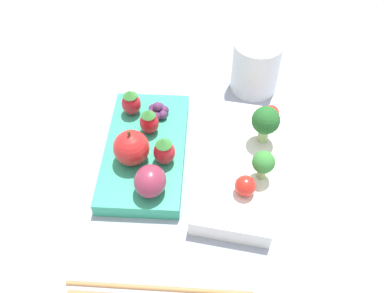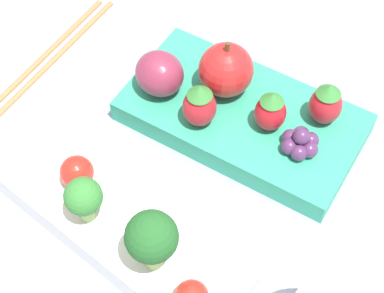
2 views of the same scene
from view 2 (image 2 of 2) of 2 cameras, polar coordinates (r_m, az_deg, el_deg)
ground_plane at (r=0.54m, az=-1.08°, el=-1.78°), size 4.00×4.00×0.00m
bento_box_savoury at (r=0.50m, az=-5.01°, el=-6.19°), size 0.21×0.10×0.03m
bento_box_fruit at (r=0.56m, az=4.48°, el=2.62°), size 0.22×0.14×0.02m
broccoli_floret_0 at (r=0.44m, az=-3.61°, el=-8.15°), size 0.04×0.04×0.06m
broccoli_floret_1 at (r=0.47m, az=-9.62°, el=-4.50°), size 0.03×0.03×0.04m
cherry_tomato_0 at (r=0.50m, az=-10.20°, el=-2.26°), size 0.03×0.03×0.03m
apple at (r=0.55m, az=3.03°, el=6.81°), size 0.05×0.05×0.06m
strawberry_0 at (r=0.52m, az=0.67°, el=3.69°), size 0.03×0.03×0.04m
strawberry_1 at (r=0.53m, az=7.00°, el=3.16°), size 0.03×0.03×0.04m
strawberry_2 at (r=0.54m, az=11.82°, el=3.77°), size 0.03×0.03×0.04m
plum at (r=0.55m, az=-2.91°, el=6.49°), size 0.04×0.04×0.04m
grape_cluster at (r=0.52m, az=9.59°, el=0.36°), size 0.03×0.03×0.02m
chopsticks_pair at (r=0.62m, az=-13.62°, el=6.86°), size 0.05×0.21×0.01m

